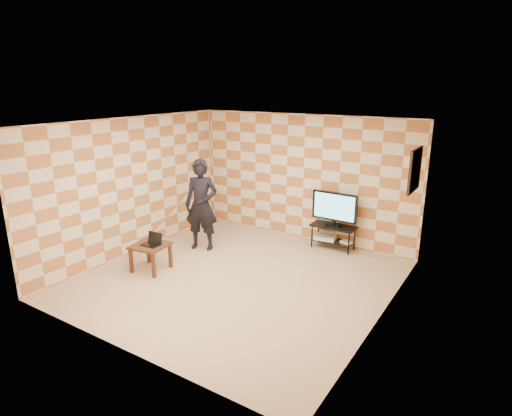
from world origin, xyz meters
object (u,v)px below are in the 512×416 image
Objects in this scene: tv at (335,207)px; person at (201,205)px; tv_stand at (333,232)px; side_table at (150,249)px.

person is at bearing -147.84° from tv.
tv_stand is at bearing 91.58° from tv.
tv_stand is 3.68m from side_table.
side_table is at bearing -130.66° from tv.
side_table is 1.45m from person.
tv_stand is 2.76m from person.
tv is (0.00, -0.00, 0.52)m from tv_stand.
tv_stand is 0.52m from tv.
person is (0.11, 1.35, 0.52)m from side_table.
person is at bearing -147.78° from tv_stand.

